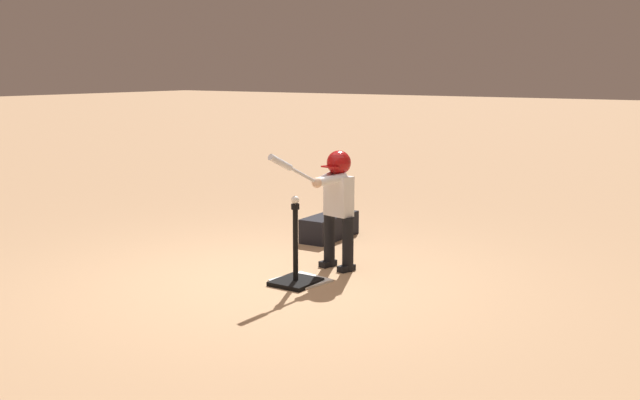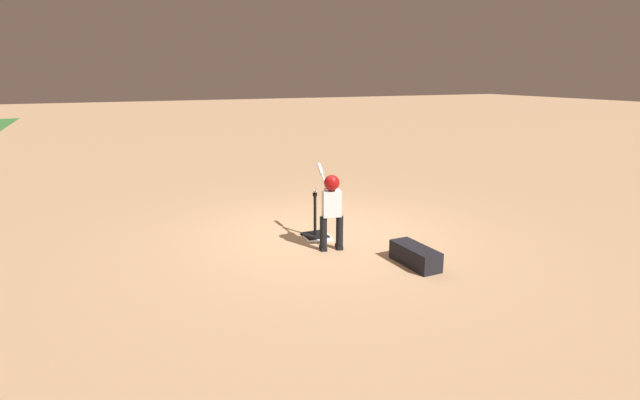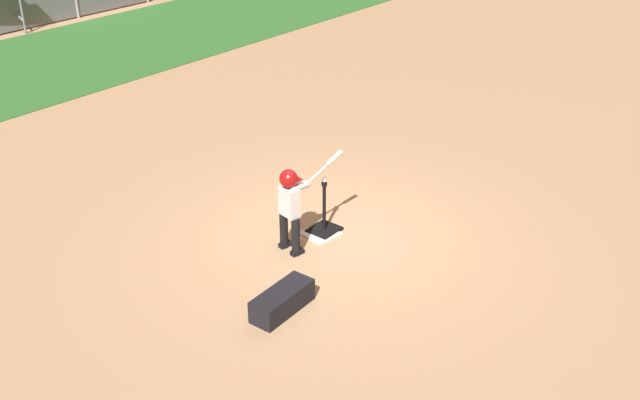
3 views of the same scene
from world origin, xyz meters
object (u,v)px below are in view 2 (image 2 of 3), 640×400
at_px(batting_tee, 315,230).
at_px(equipment_bag, 415,256).
at_px(baseball, 315,191).
at_px(batter_child, 331,202).

bearing_deg(batting_tee, equipment_bag, -155.91).
relative_size(batting_tee, equipment_bag, 0.90).
height_order(batting_tee, baseball, baseball).
relative_size(batter_child, baseball, 16.50).
bearing_deg(batting_tee, batter_child, 178.31).
bearing_deg(equipment_bag, baseball, 21.82).
bearing_deg(batter_child, equipment_bag, -143.84).
xyz_separation_m(batting_tee, baseball, (0.00, 0.00, 0.68)).
bearing_deg(baseball, batting_tee, 180.00).
relative_size(baseball, equipment_bag, 0.09).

